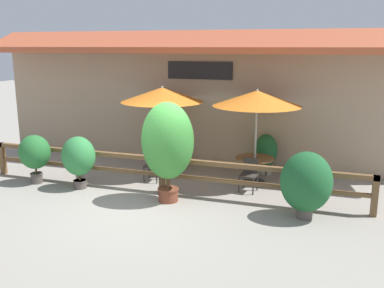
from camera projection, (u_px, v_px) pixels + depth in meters
The scene contains 16 objects.
ground_plane at pixel (146, 206), 10.26m from camera, with size 60.00×60.00×0.00m, color gray.
building_facade at pixel (198, 97), 13.56m from camera, with size 14.28×1.49×4.23m.
patio_railing at pixel (162, 167), 11.07m from camera, with size 10.40×0.14×0.95m.
patio_umbrella_near at pixel (162, 95), 12.40m from camera, with size 2.42×2.42×2.61m.
dining_table_near at pixel (163, 154), 12.80m from camera, with size 1.08×1.08×0.71m.
chair_near_streetside at pixel (154, 164), 12.11m from camera, with size 0.43×0.43×0.87m.
chair_near_wallside at pixel (173, 151), 13.53m from camera, with size 0.50×0.50×0.87m.
patio_umbrella_middle at pixel (257, 98), 11.54m from camera, with size 2.42×2.42×2.61m.
dining_table_middle at pixel (255, 162), 11.94m from camera, with size 1.08×1.08×0.71m.
chair_middle_streetside at pixel (249, 173), 11.20m from camera, with size 0.46×0.46×0.87m.
chair_middle_wallside at pixel (261, 158), 12.71m from camera, with size 0.46×0.46×0.87m.
potted_plant_small_flowering at pixel (168, 143), 10.25m from camera, with size 1.28×1.15×2.47m.
potted_plant_corner_fern at pixel (306, 183), 9.36m from camera, with size 1.13×1.02×1.52m.
potted_plant_tall_tropical at pixel (79, 157), 11.34m from camera, with size 0.91×0.82×1.42m.
potted_plant_entrance_palm at pixel (35, 153), 11.78m from camera, with size 0.89×0.80×1.37m.
potted_plant_broad_leaf at pixel (266, 153), 12.68m from camera, with size 0.69×0.62×1.21m.
Camera 1 is at (4.13, -8.81, 3.76)m, focal length 40.00 mm.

